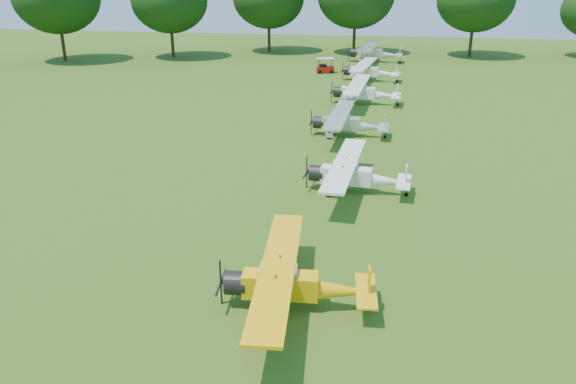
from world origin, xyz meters
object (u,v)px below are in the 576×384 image
at_px(aircraft_5, 363,91).
at_px(aircraft_7, 374,52).
at_px(aircraft_3, 354,174).
at_px(aircraft_6, 369,70).
at_px(aircraft_4, 347,122).
at_px(aircraft_2, 292,282).
at_px(golf_cart, 325,68).

height_order(aircraft_5, aircraft_7, aircraft_7).
relative_size(aircraft_3, aircraft_6, 0.92).
bearing_deg(aircraft_4, aircraft_2, -88.34).
distance_m(aircraft_3, aircraft_4, 11.29).
bearing_deg(golf_cart, aircraft_4, -94.78).
xyz_separation_m(aircraft_6, golf_cart, (-5.36, 4.38, -0.60)).
height_order(aircraft_3, aircraft_7, aircraft_7).
height_order(aircraft_2, aircraft_3, aircraft_3).
xyz_separation_m(aircraft_3, aircraft_5, (-0.46, 22.11, 0.10)).
bearing_deg(aircraft_3, aircraft_7, 94.36).
bearing_deg(golf_cart, aircraft_3, -95.78).
bearing_deg(aircraft_5, aircraft_3, -84.96).
relative_size(aircraft_3, golf_cart, 4.14).
bearing_deg(aircraft_6, aircraft_2, -83.89).
bearing_deg(aircraft_5, golf_cart, 112.17).
bearing_deg(aircraft_2, aircraft_4, 84.54).
xyz_separation_m(aircraft_6, aircraft_7, (0.13, 13.73, 0.14)).
relative_size(aircraft_2, aircraft_5, 0.90).
bearing_deg(aircraft_6, aircraft_4, -84.57).
bearing_deg(aircraft_5, aircraft_4, -90.11).
bearing_deg(golf_cart, aircraft_7, 45.23).
distance_m(aircraft_2, aircraft_7, 59.34).
bearing_deg(aircraft_6, aircraft_7, 97.02).
relative_size(aircraft_2, aircraft_6, 0.90).
relative_size(aircraft_4, aircraft_5, 0.91).
xyz_separation_m(aircraft_2, aircraft_7, (1.31, 59.33, 0.26)).
height_order(aircraft_7, golf_cart, aircraft_7).
height_order(aircraft_6, golf_cart, aircraft_6).
distance_m(aircraft_4, golf_cart, 27.20).
xyz_separation_m(aircraft_2, aircraft_3, (1.54, 11.94, 0.02)).
bearing_deg(aircraft_3, aircraft_6, 94.70).
height_order(aircraft_4, golf_cart, aircraft_4).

